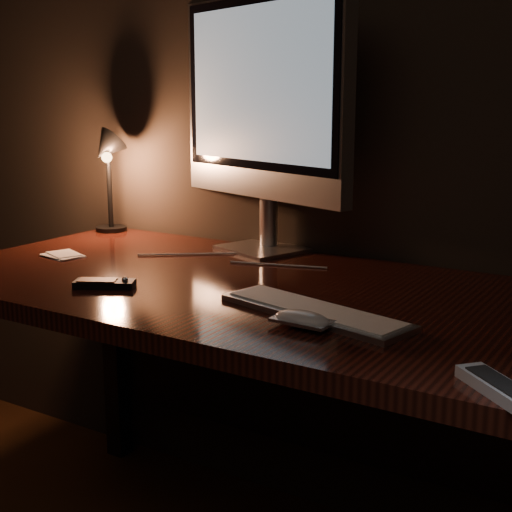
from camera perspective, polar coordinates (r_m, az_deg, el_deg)
The scene contains 9 objects.
desk at distance 1.65m, azimuth 1.87°, elevation -6.21°, with size 1.60×0.75×0.75m.
monitor at distance 1.87m, azimuth 0.40°, elevation 12.15°, with size 0.60×0.25×0.66m.
keyboard at distance 1.35m, azimuth 4.67°, elevation -4.41°, with size 0.40×0.11×0.01m, color silver.
mouse at distance 1.28m, azimuth 3.72°, elevation -5.26°, with size 0.11×0.06×0.02m, color white.
media_remote at distance 1.57m, azimuth -12.02°, elevation -2.16°, with size 0.14×0.10×0.02m.
tv_remote at distance 1.04m, azimuth 19.25°, elevation -10.16°, with size 0.16×0.15×0.02m.
papers at distance 1.91m, azimuth -15.20°, elevation 0.10°, with size 0.11×0.07×0.01m, color white.
desk_lamp at distance 2.18m, azimuth -11.83°, elevation 7.35°, with size 0.15×0.16×0.32m.
cable at distance 1.79m, azimuth -2.13°, elevation -0.34°, with size 0.00×0.00×0.50m, color white.
Camera 1 is at (0.77, 0.57, 1.15)m, focal length 50.00 mm.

